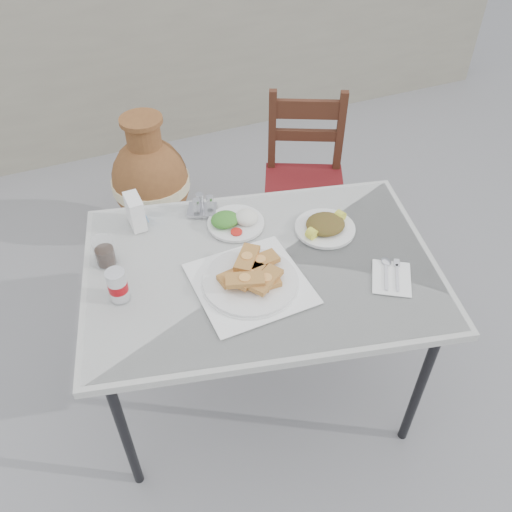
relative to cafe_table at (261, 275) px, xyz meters
name	(u,v)px	position (x,y,z in m)	size (l,w,h in m)	color
ground	(275,386)	(0.06, -0.03, -0.77)	(80.00, 80.00, 0.00)	slate
cafe_table	(261,275)	(0.00, 0.00, 0.00)	(1.52, 1.19, 0.82)	black
pide_plate	(250,277)	(-0.08, -0.08, 0.09)	(0.42, 0.42, 0.08)	white
salad_rice_plate	(235,220)	(-0.01, 0.26, 0.08)	(0.24, 0.24, 0.06)	white
salad_chopped_plate	(325,226)	(0.32, 0.09, 0.08)	(0.25, 0.25, 0.05)	white
soda_can	(118,285)	(-0.54, 0.04, 0.12)	(0.07, 0.07, 0.13)	white
cola_glass	(105,253)	(-0.55, 0.24, 0.11)	(0.08, 0.08, 0.12)	white
napkin_holder	(135,212)	(-0.38, 0.42, 0.13)	(0.08, 0.12, 0.14)	white
condiment_caddy	(202,207)	(-0.11, 0.40, 0.09)	(0.15, 0.14, 0.09)	#BAB9C0
cutlery_napkin	(391,275)	(0.43, -0.24, 0.06)	(0.22, 0.23, 0.01)	white
chair	(304,182)	(0.60, 0.81, -0.26)	(0.57, 0.57, 0.98)	#3D1D10
terracotta_urn	(151,183)	(-0.16, 1.32, -0.39)	(0.46, 0.46, 0.81)	brown
back_wall	(138,64)	(0.06, 2.47, -0.17)	(6.00, 0.25, 1.20)	gray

